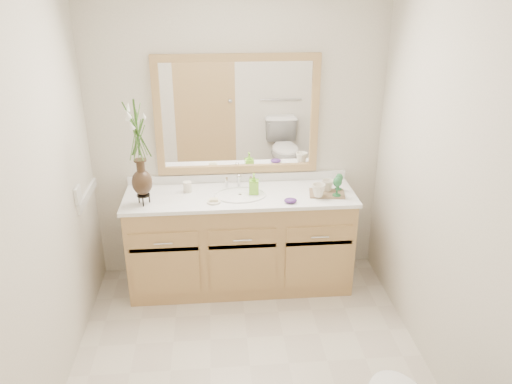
{
  "coord_description": "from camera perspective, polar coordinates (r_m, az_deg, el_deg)",
  "views": [
    {
      "loc": [
        -0.19,
        -2.63,
        2.41
      ],
      "look_at": [
        0.1,
        0.65,
        1.0
      ],
      "focal_mm": 35.0,
      "sensor_mm": 36.0,
      "label": 1
    }
  ],
  "objects": [
    {
      "name": "mug_left",
      "position": [
        3.92,
        7.15,
        0.24
      ],
      "size": [
        0.12,
        0.11,
        0.11
      ],
      "primitive_type": "imported",
      "rotation": [
        0.0,
        0.0,
        0.14
      ],
      "color": "silver",
      "rests_on": "tray"
    },
    {
      "name": "sink",
      "position": [
        3.99,
        -1.83,
        -1.07
      ],
      "size": [
        0.38,
        0.34,
        0.23
      ],
      "color": "white",
      "rests_on": "counter"
    },
    {
      "name": "soap_dish",
      "position": [
        3.84,
        -4.85,
        -1.06
      ],
      "size": [
        0.11,
        0.11,
        0.03
      ],
      "color": "silver",
      "rests_on": "counter"
    },
    {
      "name": "floor",
      "position": [
        3.58,
        -0.7,
        -19.24
      ],
      "size": [
        2.6,
        2.6,
        0.0
      ],
      "primitive_type": "plane",
      "color": "beige",
      "rests_on": "ground"
    },
    {
      "name": "flower_vase",
      "position": [
        3.73,
        -13.33,
        5.72
      ],
      "size": [
        0.18,
        0.18,
        0.74
      ],
      "rotation": [
        0.0,
        0.0,
        0.15
      ],
      "color": "black",
      "rests_on": "counter"
    },
    {
      "name": "goblet_back",
      "position": [
        4.06,
        9.48,
        1.51
      ],
      "size": [
        0.06,
        0.06,
        0.14
      ],
      "color": "#226836",
      "rests_on": "tray"
    },
    {
      "name": "soap_bottle",
      "position": [
        3.97,
        -0.24,
        0.85
      ],
      "size": [
        0.07,
        0.08,
        0.15
      ],
      "primitive_type": "imported",
      "rotation": [
        0.0,
        0.0,
        -0.08
      ],
      "color": "#7ACC30",
      "rests_on": "counter"
    },
    {
      "name": "wall_back",
      "position": [
        4.12,
        -2.14,
        6.05
      ],
      "size": [
        2.4,
        0.02,
        2.4
      ],
      "primitive_type": "cube",
      "color": "silver",
      "rests_on": "floor"
    },
    {
      "name": "purple_dish",
      "position": [
        3.83,
        3.96,
        -0.97
      ],
      "size": [
        0.12,
        0.1,
        0.03
      ],
      "primitive_type": "ellipsoid",
      "rotation": [
        0.0,
        0.0,
        -0.28
      ],
      "color": "#47236B",
      "rests_on": "counter"
    },
    {
      "name": "wall_left",
      "position": [
        3.07,
        -23.75,
        -2.18
      ],
      "size": [
        0.02,
        2.6,
        2.4
      ],
      "primitive_type": "cube",
      "color": "silver",
      "rests_on": "floor"
    },
    {
      "name": "wall_front",
      "position": [
        1.81,
        2.36,
        -18.85
      ],
      "size": [
        2.4,
        0.02,
        2.4
      ],
      "primitive_type": "cube",
      "color": "silver",
      "rests_on": "floor"
    },
    {
      "name": "counter",
      "position": [
        3.99,
        -1.85,
        -0.45
      ],
      "size": [
        1.84,
        0.57,
        0.03
      ],
      "primitive_type": "cube",
      "color": "white",
      "rests_on": "vanity"
    },
    {
      "name": "tray",
      "position": [
        4.02,
        8.1,
        -0.17
      ],
      "size": [
        0.3,
        0.22,
        0.01
      ],
      "primitive_type": "cube",
      "rotation": [
        0.0,
        0.0,
        -0.15
      ],
      "color": "brown",
      "rests_on": "counter"
    },
    {
      "name": "mirror",
      "position": [
        4.05,
        -2.17,
        8.73
      ],
      "size": [
        1.32,
        0.04,
        0.97
      ],
      "color": "white",
      "rests_on": "wall_back"
    },
    {
      "name": "tumbler",
      "position": [
        4.05,
        -7.84,
        0.59
      ],
      "size": [
        0.07,
        0.07,
        0.09
      ],
      "primitive_type": "cylinder",
      "color": "silver",
      "rests_on": "counter"
    },
    {
      "name": "vanity",
      "position": [
        4.17,
        -1.77,
        -5.68
      ],
      "size": [
        1.8,
        0.55,
        0.8
      ],
      "color": "tan",
      "rests_on": "floor"
    },
    {
      "name": "wall_right",
      "position": [
        3.22,
        21.04,
        -0.63
      ],
      "size": [
        0.02,
        2.6,
        2.4
      ],
      "primitive_type": "cube",
      "color": "silver",
      "rests_on": "floor"
    },
    {
      "name": "mug_right",
      "position": [
        4.04,
        8.18,
        0.8
      ],
      "size": [
        0.1,
        0.1,
        0.1
      ],
      "primitive_type": "imported",
      "rotation": [
        0.0,
        0.0,
        0.09
      ],
      "color": "silver",
      "rests_on": "tray"
    },
    {
      "name": "switch_plate",
      "position": [
        3.82,
        -19.7,
        -0.27
      ],
      "size": [
        0.02,
        0.12,
        0.12
      ],
      "primitive_type": "cube",
      "color": "white",
      "rests_on": "wall_left"
    },
    {
      "name": "goblet_front",
      "position": [
        3.93,
        9.29,
        1.02
      ],
      "size": [
        0.07,
        0.07,
        0.16
      ],
      "color": "#226836",
      "rests_on": "tray"
    }
  ]
}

